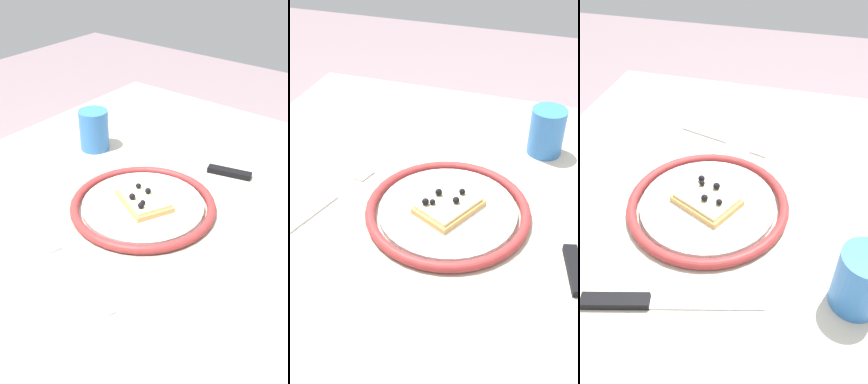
# 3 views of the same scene
# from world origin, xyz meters

# --- Properties ---
(dining_table) EXTENTS (0.98, 0.80, 0.71)m
(dining_table) POSITION_xyz_m (0.00, 0.00, 0.61)
(dining_table) COLOR #BCB29E
(dining_table) RESTS_ON ground_plane
(plate) EXTENTS (0.27, 0.27, 0.02)m
(plate) POSITION_xyz_m (-0.03, -0.04, 0.72)
(plate) COLOR white
(plate) RESTS_ON dining_table
(pizza_slice_near) EXTENTS (0.11, 0.12, 0.03)m
(pizza_slice_near) POSITION_xyz_m (-0.03, -0.04, 0.73)
(pizza_slice_near) COLOR tan
(pizza_slice_near) RESTS_ON plate
(knife) EXTENTS (0.08, 0.24, 0.01)m
(knife) POSITION_xyz_m (0.16, -0.07, 0.72)
(knife) COLOR silver
(knife) RESTS_ON dining_table
(fork) EXTENTS (0.07, 0.20, 0.00)m
(fork) POSITION_xyz_m (-0.23, -0.06, 0.72)
(fork) COLOR silver
(fork) RESTS_ON dining_table
(cup) EXTENTS (0.07, 0.07, 0.09)m
(cup) POSITION_xyz_m (0.09, 0.20, 0.76)
(cup) COLOR #3372BF
(cup) RESTS_ON dining_table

